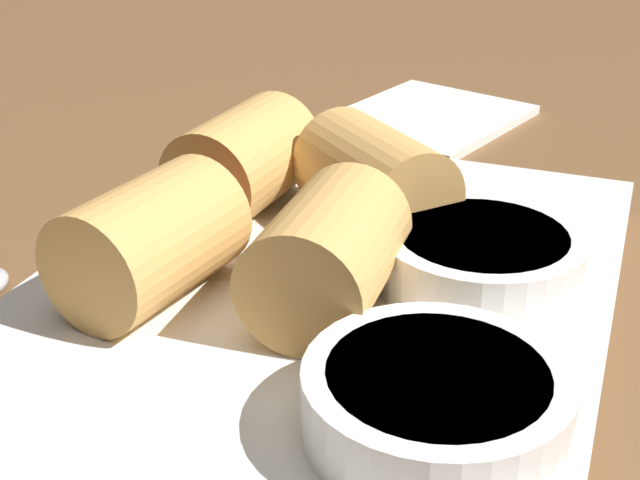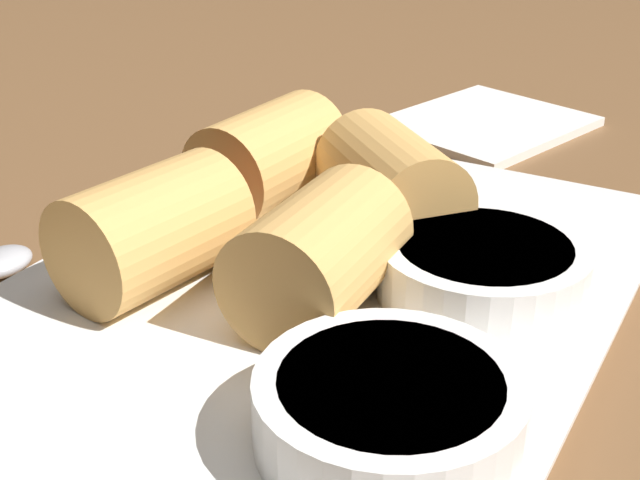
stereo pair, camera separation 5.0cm
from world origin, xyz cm
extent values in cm
cube|color=brown|center=(0.00, 0.00, 1.00)|extent=(180.00, 140.00, 2.00)
cube|color=white|center=(3.66, 2.95, 2.60)|extent=(31.99, 23.35, 1.20)
cube|color=white|center=(3.66, 2.95, 3.35)|extent=(33.27, 24.28, 0.30)
cylinder|color=#DBA356|center=(5.80, 4.07, 6.07)|extent=(7.62, 5.38, 5.13)
sphere|color=beige|center=(2.84, 3.97, 6.07)|extent=(3.34, 3.34, 3.34)
cylinder|color=#DBA356|center=(-2.47, -3.48, 6.07)|extent=(7.86, 5.75, 5.13)
sphere|color=#B23D2D|center=(-5.42, -3.23, 6.07)|extent=(3.34, 3.34, 3.34)
cylinder|color=#DBA356|center=(7.24, -3.19, 6.07)|extent=(8.20, 6.29, 5.13)
sphere|color=#B23D2D|center=(4.32, -2.71, 6.07)|extent=(3.34, 3.34, 3.34)
cylinder|color=#DBA356|center=(-2.32, 3.48, 6.07)|extent=(8.76, 8.99, 5.13)
sphere|color=beige|center=(-4.26, 1.25, 6.07)|extent=(3.34, 3.34, 3.34)
cylinder|color=white|center=(1.30, 9.41, 4.71)|extent=(8.85, 8.85, 2.41)
cylinder|color=beige|center=(1.30, 9.41, 5.70)|extent=(7.26, 7.26, 0.43)
cylinder|color=white|center=(11.89, 10.09, 4.71)|extent=(8.85, 8.85, 2.41)
cylinder|color=maroon|center=(11.89, 10.09, 5.70)|extent=(7.26, 7.26, 0.43)
cube|color=silver|center=(-23.39, 0.88, 2.30)|extent=(15.43, 14.15, 0.60)
camera|label=1|loc=(35.33, 14.89, 22.29)|focal=50.00mm
camera|label=2|loc=(33.22, 19.43, 22.29)|focal=50.00mm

